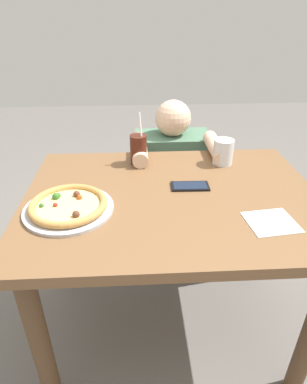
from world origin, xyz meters
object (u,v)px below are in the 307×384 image
water_cup_clear (223,152)px  pizza_near (68,206)px  cell_phone (190,186)px  diner_seated (171,191)px  drink_cup_colored (138,149)px

water_cup_clear → pizza_near: bearing=-150.8°
pizza_near → cell_phone: size_ratio=2.08×
cell_phone → diner_seated: (-0.01, 0.54, -0.33)m
pizza_near → cell_phone: pizza_near is taller
drink_cup_colored → water_cup_clear: (0.38, -0.03, -0.01)m
pizza_near → drink_cup_colored: bearing=56.3°
pizza_near → drink_cup_colored: 0.46m
water_cup_clear → diner_seated: (-0.19, 0.33, -0.39)m
pizza_near → diner_seated: size_ratio=0.33×
cell_phone → drink_cup_colored: bearing=130.1°
drink_cup_colored → water_cup_clear: bearing=-3.8°
drink_cup_colored → diner_seated: drink_cup_colored is taller
diner_seated → cell_phone: bearing=-88.8°
diner_seated → drink_cup_colored: bearing=-122.1°
pizza_near → water_cup_clear: size_ratio=2.79×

